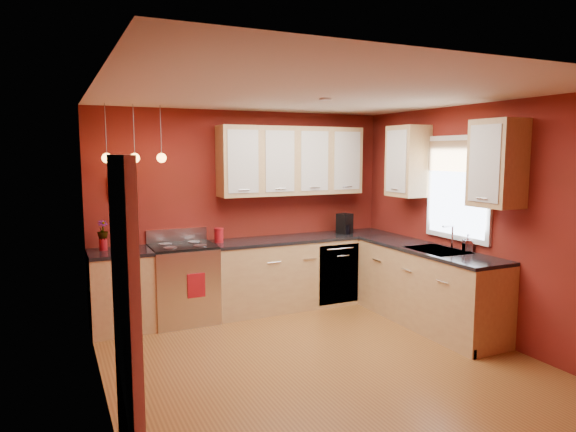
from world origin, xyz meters
name	(u,v)px	position (x,y,z in m)	size (l,w,h in m)	color
floor	(320,362)	(0.00, 0.00, 0.00)	(4.20, 4.20, 0.00)	brown
ceiling	(322,94)	(0.00, 0.00, 2.60)	(4.00, 4.20, 0.02)	silver
wall_back	(245,210)	(0.00, 2.10, 1.30)	(4.00, 0.02, 2.60)	maroon
wall_front	(492,282)	(0.00, -2.10, 1.30)	(4.00, 0.02, 2.60)	maroon
wall_left	(100,249)	(-2.00, 0.00, 1.30)	(0.02, 4.20, 2.60)	maroon
wall_right	(478,221)	(2.00, 0.00, 1.30)	(0.02, 4.20, 2.60)	maroon
base_cabinets_back_left	(121,292)	(-1.65, 1.80, 0.45)	(0.70, 0.60, 0.90)	tan
base_cabinets_back_right	(304,272)	(0.73, 1.80, 0.45)	(2.54, 0.60, 0.90)	tan
base_cabinets_right	(427,288)	(1.70, 0.45, 0.45)	(0.60, 2.10, 0.90)	tan
counter_back_left	(120,253)	(-1.65, 1.80, 0.92)	(0.70, 0.62, 0.04)	black
counter_back_right	(304,238)	(0.73, 1.80, 0.92)	(2.54, 0.62, 0.04)	black
counter_right	(429,249)	(1.70, 0.45, 0.92)	(0.62, 2.10, 0.04)	black
gas_range	(184,283)	(-0.92, 1.80, 0.48)	(0.76, 0.64, 1.11)	silver
dishwasher_front	(339,274)	(1.10, 1.51, 0.45)	(0.60, 0.02, 0.80)	silver
sink	(437,252)	(1.70, 0.30, 0.92)	(0.50, 0.70, 0.33)	gray
window	(458,185)	(1.97, 0.30, 1.69)	(0.06, 1.02, 1.22)	white
door_left_wall	(127,328)	(-1.97, -1.20, 1.03)	(0.12, 0.82, 2.05)	white
upper_cabinets_back	(292,161)	(0.60, 1.93, 1.95)	(2.00, 0.35, 0.90)	tan
upper_cabinets_right	(448,162)	(1.82, 0.32, 1.95)	(0.35, 1.95, 0.90)	tan
wall_picture	(123,187)	(-1.55, 2.08, 1.65)	(0.32, 0.03, 0.26)	black
pendant_lights	(135,157)	(-1.45, 1.75, 2.01)	(0.71, 0.11, 0.66)	gray
red_canister	(219,235)	(-0.45, 1.84, 1.03)	(0.12, 0.12, 0.18)	maroon
red_vase	(103,244)	(-1.82, 1.90, 1.01)	(0.09, 0.09, 0.15)	maroon
flowers	(103,230)	(-1.82, 1.90, 1.18)	(0.13, 0.13, 0.23)	maroon
coffee_maker	(345,224)	(1.36, 1.80, 1.07)	(0.24, 0.23, 0.28)	black
soap_pump	(468,243)	(1.93, 0.07, 1.04)	(0.09, 0.09, 0.20)	silver
dish_towel	(196,286)	(-0.85, 1.47, 0.52)	(0.21, 0.01, 0.28)	maroon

